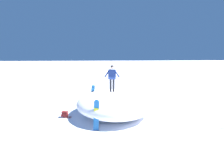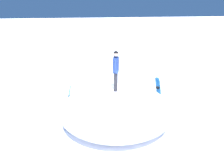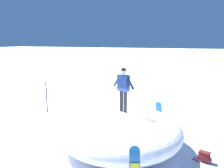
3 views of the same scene
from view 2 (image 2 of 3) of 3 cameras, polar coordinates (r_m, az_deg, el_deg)
ground at (r=10.02m, az=2.52°, el=-9.37°), size 240.00×240.00×0.00m
snow_mound at (r=9.25m, az=1.16°, el=-6.55°), size 6.90×6.91×1.56m
snowboarder_standing at (r=8.74m, az=1.06°, el=4.52°), size 0.46×0.98×1.71m
snowboard_primary_upright at (r=10.01m, az=-11.68°, el=-4.61°), size 0.38×0.36×1.58m
snowboard_secondary_upright at (r=11.44m, az=12.42°, el=-1.61°), size 0.49×0.43×1.56m
backpack_near at (r=12.26m, az=-3.69°, el=-2.72°), size 0.40×0.70×0.39m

